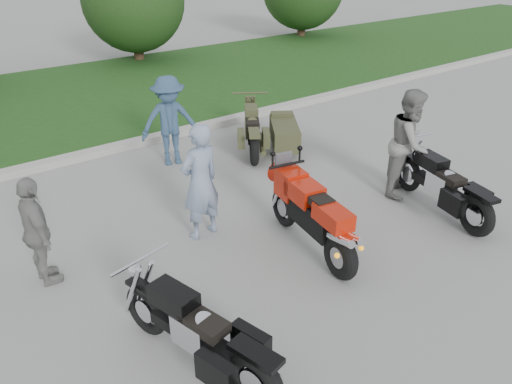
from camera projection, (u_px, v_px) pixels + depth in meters
ground at (297, 283)px, 6.90m from camera, size 80.00×80.00×0.00m
curb at (120, 146)px, 11.12m from camera, size 60.00×0.30×0.15m
grass_strip at (61, 102)px, 14.06m from camera, size 60.00×8.00×0.14m
tree_mid_right at (133, 0)px, 17.59m from camera, size 3.60×3.60×4.00m
sportbike_red at (313, 214)px, 7.33m from camera, size 0.66×2.25×1.07m
cruiser_left at (202, 337)px, 5.33m from camera, size 0.78×2.32×0.91m
cruiser_right at (445, 189)px, 8.42m from camera, size 0.74×2.34×0.92m
cruiser_sidecar at (271, 133)px, 10.90m from camera, size 1.84×2.17×0.90m
person_stripe at (200, 182)px, 7.59m from camera, size 0.74×0.53×1.87m
person_grey at (410, 143)px, 8.89m from camera, size 1.17×1.07×1.95m
person_denim at (170, 121)px, 10.08m from camera, size 1.34×1.01×1.85m
person_back at (37, 232)px, 6.59m from camera, size 0.41×0.94×1.58m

